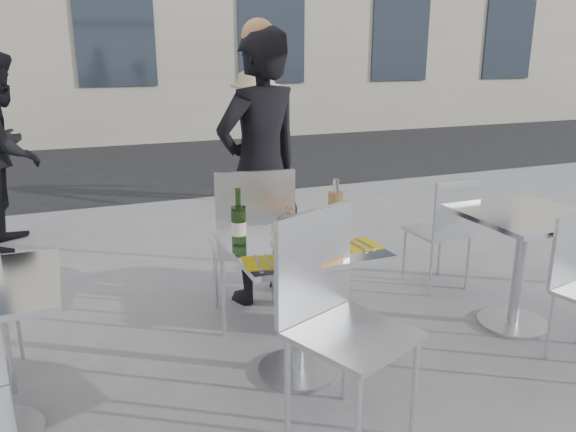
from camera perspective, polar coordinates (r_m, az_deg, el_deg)
name	(u,v)px	position (r m, az deg, el deg)	size (l,w,h in m)	color
ground	(298,372)	(3.20, 1.04, -15.52)	(80.00, 80.00, 0.00)	slate
street_asphalt	(138,164)	(9.22, -14.96, 5.15)	(24.00, 5.00, 0.00)	black
main_table	(299,280)	(2.95, 1.09, -6.57)	(0.72, 0.72, 0.75)	#B7BABF
side_table_right	(522,245)	(3.76, 22.67, -2.76)	(0.72, 0.72, 0.75)	#B7BABF
chair_far	(252,235)	(3.44, -3.66, -1.91)	(0.53, 0.54, 1.03)	silver
chair_near	(334,307)	(2.51, 4.73, -9.18)	(0.61, 0.62, 1.03)	silver
side_chair_rfar	(446,224)	(4.19, 15.77, -0.83)	(0.39, 0.40, 0.84)	silver
woman_diner	(260,170)	(3.80, -2.83, 4.68)	(0.67, 0.44, 1.85)	black
pedestrian_a	(3,150)	(5.54, -26.94, 5.96)	(0.84, 0.65, 1.73)	black
pedestrian_b	(256,136)	(6.53, -3.22, 8.10)	(0.99, 0.57, 1.53)	tan
pizza_near	(308,253)	(2.69, 2.07, -3.81)	(0.35, 0.35, 0.02)	#E7B15A
pizza_far	(297,226)	(3.09, 0.88, -1.05)	(0.32, 0.32, 0.03)	white
salad_plate	(291,236)	(2.86, 0.34, -2.05)	(0.22, 0.22, 0.09)	white
wine_bottle	(239,224)	(2.81, -5.03, -0.77)	(0.07, 0.08, 0.29)	#284F1D
carafe	(335,210)	(3.03, 4.83, 0.56)	(0.08, 0.08, 0.29)	tan
sugar_shaker	(331,227)	(2.95, 4.34, -1.14)	(0.06, 0.06, 0.11)	white
wineglass_white_a	(283,223)	(2.82, -0.50, -0.71)	(0.07, 0.07, 0.16)	white
wineglass_white_b	(289,215)	(2.96, 0.07, 0.10)	(0.07, 0.07, 0.16)	white
wineglass_red_a	(310,222)	(2.84, 2.23, -0.61)	(0.07, 0.07, 0.16)	white
wineglass_red_b	(327,218)	(2.91, 4.02, -0.20)	(0.07, 0.07, 0.16)	white
napkin_left	(262,262)	(2.60, -2.61, -4.70)	(0.21, 0.21, 0.01)	yellow
napkin_right	(360,244)	(2.86, 7.29, -2.87)	(0.19, 0.20, 0.01)	yellow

